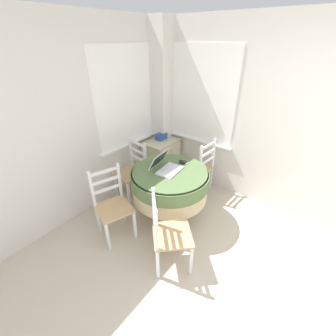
{
  "coord_description": "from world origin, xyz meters",
  "views": [
    {
      "loc": [
        -1.1,
        0.12,
        2.27
      ],
      "look_at": [
        1.03,
        1.79,
        0.68
      ],
      "focal_mm": 24.0,
      "sensor_mm": 36.0,
      "label": 1
    }
  ],
  "objects_px": {
    "cell_phone": "(184,162)",
    "dining_chair_near_back_window": "(132,171)",
    "dining_chair_near_right_window": "(199,168)",
    "round_dining_table": "(170,182)",
    "computer_mouse": "(182,162)",
    "dining_chair_camera_near": "(168,234)",
    "storage_box": "(161,136)",
    "corner_cabinet": "(161,158)",
    "dining_chair_left_flank": "(112,206)",
    "laptop": "(166,166)"
  },
  "relations": [
    {
      "from": "computer_mouse",
      "to": "storage_box",
      "type": "bearing_deg",
      "value": 56.24
    },
    {
      "from": "cell_phone",
      "to": "computer_mouse",
      "type": "bearing_deg",
      "value": 167.36
    },
    {
      "from": "cell_phone",
      "to": "dining_chair_left_flank",
      "type": "xyz_separation_m",
      "value": [
        -1.0,
        0.38,
        -0.32
      ]
    },
    {
      "from": "round_dining_table",
      "to": "cell_phone",
      "type": "bearing_deg",
      "value": -2.78
    },
    {
      "from": "dining_chair_near_back_window",
      "to": "dining_chair_left_flank",
      "type": "height_order",
      "value": "same"
    },
    {
      "from": "computer_mouse",
      "to": "dining_chair_camera_near",
      "type": "relative_size",
      "value": 0.1
    },
    {
      "from": "computer_mouse",
      "to": "cell_phone",
      "type": "bearing_deg",
      "value": -12.64
    },
    {
      "from": "computer_mouse",
      "to": "dining_chair_left_flank",
      "type": "relative_size",
      "value": 0.1
    },
    {
      "from": "dining_chair_near_right_window",
      "to": "dining_chair_camera_near",
      "type": "distance_m",
      "value": 1.49
    },
    {
      "from": "round_dining_table",
      "to": "storage_box",
      "type": "relative_size",
      "value": 5.25
    },
    {
      "from": "dining_chair_camera_near",
      "to": "dining_chair_left_flank",
      "type": "relative_size",
      "value": 1.0
    },
    {
      "from": "dining_chair_near_back_window",
      "to": "round_dining_table",
      "type": "bearing_deg",
      "value": -93.06
    },
    {
      "from": "dining_chair_near_right_window",
      "to": "dining_chair_left_flank",
      "type": "relative_size",
      "value": 1.0
    },
    {
      "from": "round_dining_table",
      "to": "cell_phone",
      "type": "distance_m",
      "value": 0.36
    },
    {
      "from": "cell_phone",
      "to": "storage_box",
      "type": "height_order",
      "value": "storage_box"
    },
    {
      "from": "cell_phone",
      "to": "dining_chair_left_flank",
      "type": "relative_size",
      "value": 0.14
    },
    {
      "from": "cell_phone",
      "to": "corner_cabinet",
      "type": "distance_m",
      "value": 1.03
    },
    {
      "from": "storage_box",
      "to": "corner_cabinet",
      "type": "bearing_deg",
      "value": -143.48
    },
    {
      "from": "cell_phone",
      "to": "dining_chair_near_right_window",
      "type": "distance_m",
      "value": 0.56
    },
    {
      "from": "computer_mouse",
      "to": "dining_chair_camera_near",
      "type": "distance_m",
      "value": 1.07
    },
    {
      "from": "computer_mouse",
      "to": "cell_phone",
      "type": "relative_size",
      "value": 0.75
    },
    {
      "from": "computer_mouse",
      "to": "storage_box",
      "type": "relative_size",
      "value": 0.48
    },
    {
      "from": "round_dining_table",
      "to": "corner_cabinet",
      "type": "height_order",
      "value": "round_dining_table"
    },
    {
      "from": "laptop",
      "to": "dining_chair_camera_near",
      "type": "distance_m",
      "value": 0.9
    },
    {
      "from": "dining_chair_near_right_window",
      "to": "storage_box",
      "type": "distance_m",
      "value": 0.89
    },
    {
      "from": "laptop",
      "to": "cell_phone",
      "type": "distance_m",
      "value": 0.33
    },
    {
      "from": "dining_chair_left_flank",
      "to": "dining_chair_near_back_window",
      "type": "bearing_deg",
      "value": 28.83
    },
    {
      "from": "dining_chair_camera_near",
      "to": "corner_cabinet",
      "type": "xyz_separation_m",
      "value": [
        1.42,
        1.27,
        -0.09
      ]
    },
    {
      "from": "cell_phone",
      "to": "laptop",
      "type": "bearing_deg",
      "value": 165.98
    },
    {
      "from": "dining_chair_near_back_window",
      "to": "dining_chair_camera_near",
      "type": "height_order",
      "value": "same"
    },
    {
      "from": "dining_chair_near_back_window",
      "to": "dining_chair_camera_near",
      "type": "relative_size",
      "value": 1.0
    },
    {
      "from": "computer_mouse",
      "to": "cell_phone",
      "type": "height_order",
      "value": "computer_mouse"
    },
    {
      "from": "round_dining_table",
      "to": "dining_chair_near_right_window",
      "type": "bearing_deg",
      "value": 0.48
    },
    {
      "from": "dining_chair_camera_near",
      "to": "storage_box",
      "type": "xyz_separation_m",
      "value": [
        1.46,
        1.3,
        0.31
      ]
    },
    {
      "from": "corner_cabinet",
      "to": "storage_box",
      "type": "relative_size",
      "value": 3.59
    },
    {
      "from": "cell_phone",
      "to": "dining_chair_near_right_window",
      "type": "relative_size",
      "value": 0.14
    },
    {
      "from": "dining_chair_left_flank",
      "to": "storage_box",
      "type": "relative_size",
      "value": 4.76
    },
    {
      "from": "round_dining_table",
      "to": "computer_mouse",
      "type": "distance_m",
      "value": 0.33
    },
    {
      "from": "computer_mouse",
      "to": "dining_chair_near_back_window",
      "type": "bearing_deg",
      "value": 106.08
    },
    {
      "from": "dining_chair_left_flank",
      "to": "round_dining_table",
      "type": "bearing_deg",
      "value": -28.04
    },
    {
      "from": "cell_phone",
      "to": "dining_chair_near_back_window",
      "type": "bearing_deg",
      "value": 108.78
    },
    {
      "from": "dining_chair_camera_near",
      "to": "storage_box",
      "type": "distance_m",
      "value": 1.98
    },
    {
      "from": "dining_chair_near_back_window",
      "to": "dining_chair_near_right_window",
      "type": "bearing_deg",
      "value": -46.31
    },
    {
      "from": "dining_chair_near_right_window",
      "to": "dining_chair_camera_near",
      "type": "xyz_separation_m",
      "value": [
        -1.41,
        -0.47,
        0.0
      ]
    },
    {
      "from": "dining_chair_near_back_window",
      "to": "dining_chair_left_flank",
      "type": "relative_size",
      "value": 1.0
    },
    {
      "from": "dining_chair_near_back_window",
      "to": "storage_box",
      "type": "bearing_deg",
      "value": 4.24
    },
    {
      "from": "storage_box",
      "to": "dining_chair_near_back_window",
      "type": "bearing_deg",
      "value": -175.76
    },
    {
      "from": "dining_chair_near_back_window",
      "to": "laptop",
      "type": "bearing_deg",
      "value": -93.71
    },
    {
      "from": "dining_chair_camera_near",
      "to": "corner_cabinet",
      "type": "relative_size",
      "value": 1.32
    },
    {
      "from": "dining_chair_near_right_window",
      "to": "cell_phone",
      "type": "bearing_deg",
      "value": -177.35
    }
  ]
}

